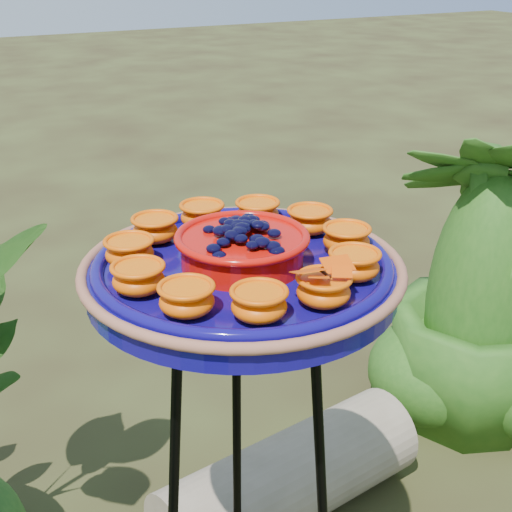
# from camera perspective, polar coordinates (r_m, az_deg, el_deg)

# --- Properties ---
(tripod_stand) EXTENTS (0.38, 0.38, 0.82)m
(tripod_stand) POSITION_cam_1_polar(r_m,az_deg,el_deg) (1.15, -0.95, -17.32)
(tripod_stand) COLOR black
(tripod_stand) RESTS_ON ground
(feeder_dish) EXTENTS (0.53, 0.53, 0.10)m
(feeder_dish) POSITION_cam_1_polar(r_m,az_deg,el_deg) (0.95, -1.10, -0.79)
(feeder_dish) COLOR #0E0860
(feeder_dish) RESTS_ON tripod_stand
(driftwood_log) EXTENTS (0.67, 0.32, 0.21)m
(driftwood_log) POSITION_cam_1_polar(r_m,az_deg,el_deg) (1.74, 2.66, -17.43)
(driftwood_log) COLOR gray
(driftwood_log) RESTS_ON ground
(shrub_back_right) EXTENTS (0.67, 0.67, 0.86)m
(shrub_back_right) POSITION_cam_1_polar(r_m,az_deg,el_deg) (1.97, 17.74, -2.08)
(shrub_back_right) COLOR #215015
(shrub_back_right) RESTS_ON ground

